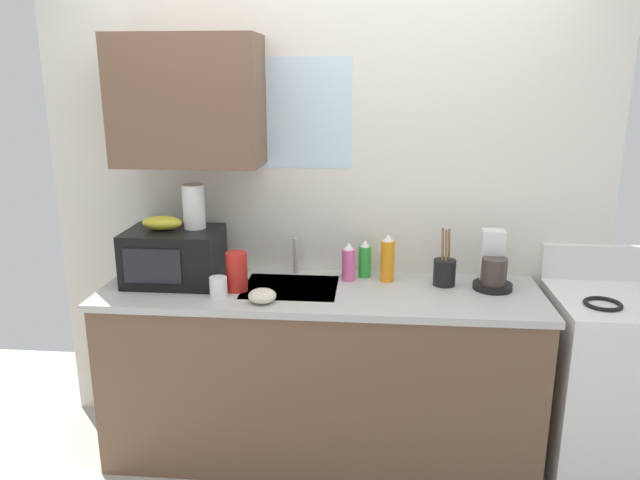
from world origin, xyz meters
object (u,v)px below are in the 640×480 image
banana_bunch (162,223)px  mug_white (218,287)px  microwave (174,256)px  dish_soap_bottle_orange (387,259)px  cereal_canister (237,272)px  stove_range (609,383)px  utensil_crock (444,271)px  coffee_maker (493,267)px  small_bowl (262,296)px  dish_soap_bottle_pink (348,263)px  paper_towel_roll (194,206)px  dish_soap_bottle_green (365,260)px

banana_bunch → mug_white: bearing=-30.6°
microwave → mug_white: (0.27, -0.19, -0.09)m
dish_soap_bottle_orange → cereal_canister: size_ratio=1.29×
stove_range → utensil_crock: utensil_crock is taller
stove_range → coffee_maker: 0.80m
microwave → cereal_canister: microwave is taller
microwave → small_bowl: 0.56m
dish_soap_bottle_pink → banana_bunch: bearing=-173.8°
stove_range → mug_white: 1.96m
microwave → utensil_crock: utensil_crock is taller
paper_towel_roll → dish_soap_bottle_pink: bearing=3.7°
cereal_canister → banana_bunch: bearing=165.6°
microwave → dish_soap_bottle_orange: bearing=5.7°
banana_bunch → cereal_canister: size_ratio=1.05×
dish_soap_bottle_green → cereal_canister: (-0.61, -0.27, 0.00)m
dish_soap_bottle_orange → cereal_canister: 0.76m
paper_towel_roll → dish_soap_bottle_green: paper_towel_roll is taller
banana_bunch → utensil_crock: 1.42m
dish_soap_bottle_pink → small_bowl: 0.52m
coffee_maker → cereal_canister: size_ratio=1.47×
microwave → dish_soap_bottle_orange: size_ratio=1.87×
paper_towel_roll → dish_soap_bottle_pink: size_ratio=1.11×
stove_range → dish_soap_bottle_pink: (-1.29, 0.15, 0.53)m
dish_soap_bottle_orange → dish_soap_bottle_green: bearing=152.7°
stove_range → coffee_maker: size_ratio=3.86×
microwave → dish_soap_bottle_orange: microwave is taller
stove_range → microwave: bearing=178.8°
microwave → coffee_maker: bearing=2.2°
coffee_maker → utensil_crock: (-0.23, 0.01, -0.03)m
cereal_canister → small_bowl: (0.15, -0.15, -0.06)m
microwave → utensil_crock: size_ratio=1.58×
microwave → mug_white: microwave is taller
microwave → cereal_canister: size_ratio=2.42×
dish_soap_bottle_pink → cereal_canister: 0.57m
small_bowl → coffee_maker: bearing=15.8°
dish_soap_bottle_green → utensil_crock: 0.41m
dish_soap_bottle_pink → utensil_crock: bearing=-3.7°
dish_soap_bottle_green → utensil_crock: (0.40, -0.10, -0.02)m
banana_bunch → dish_soap_bottle_green: size_ratio=1.01×
dish_soap_bottle_pink → dish_soap_bottle_green: (0.08, 0.07, -0.00)m
paper_towel_roll → coffee_maker: size_ratio=0.79×
banana_bunch → mug_white: (0.32, -0.19, -0.26)m
dish_soap_bottle_green → dish_soap_bottle_orange: size_ratio=0.80×
dish_soap_bottle_green → dish_soap_bottle_pink: bearing=-141.4°
coffee_maker → mug_white: (-1.31, -0.25, -0.06)m
stove_range → dish_soap_bottle_green: bearing=170.0°
stove_range → dish_soap_bottle_green: (-1.21, 0.21, 0.53)m
stove_range → banana_bunch: banana_bunch is taller
microwave → banana_bunch: bearing=178.2°
stove_range → paper_towel_roll: (-2.06, 0.10, 0.82)m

